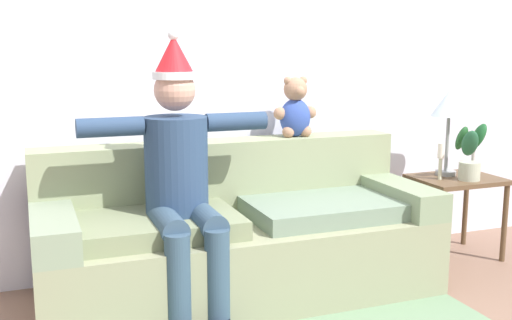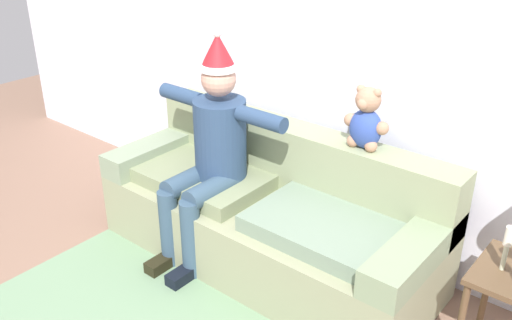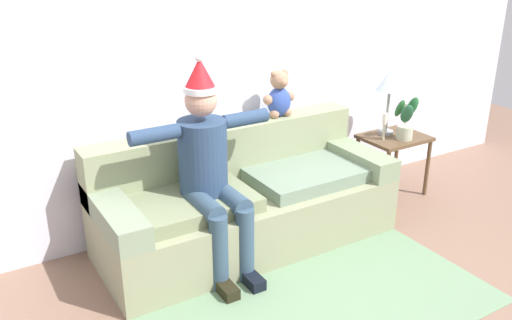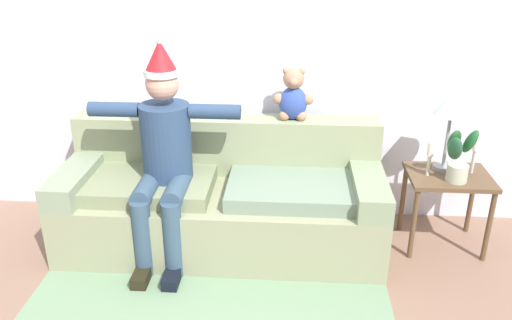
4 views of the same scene
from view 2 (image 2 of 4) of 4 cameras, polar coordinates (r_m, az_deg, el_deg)
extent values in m
cube|color=silver|center=(3.69, 6.83, 11.51)|extent=(7.00, 0.10, 2.70)
cube|color=gray|center=(3.71, 0.99, -7.37)|extent=(2.25, 0.89, 0.44)
cube|color=gray|center=(3.73, 4.16, 0.32)|extent=(2.25, 0.24, 0.42)
cube|color=gray|center=(4.19, -9.88, 1.04)|extent=(0.22, 0.89, 0.16)
cube|color=gray|center=(3.12, 15.94, -8.95)|extent=(0.22, 0.89, 0.16)
cube|color=gray|center=(3.84, -5.37, -1.65)|extent=(0.90, 0.62, 0.10)
cube|color=gray|center=(3.29, 7.44, -6.83)|extent=(0.90, 0.62, 0.10)
cylinder|color=navy|center=(3.63, -3.65, 2.21)|extent=(0.34, 0.34, 0.52)
sphere|color=tan|center=(3.49, -3.84, 8.23)|extent=(0.22, 0.22, 0.22)
cylinder|color=white|center=(3.47, -3.87, 9.44)|extent=(0.23, 0.23, 0.04)
cone|color=red|center=(3.44, -3.93, 11.20)|extent=(0.21, 0.21, 0.20)
sphere|color=white|center=(3.42, -3.98, 12.82)|extent=(0.06, 0.06, 0.06)
cylinder|color=#344C61|center=(3.68, -6.80, -2.08)|extent=(0.14, 0.40, 0.14)
cylinder|color=#344C61|center=(3.70, -8.81, -6.86)|extent=(0.13, 0.13, 0.54)
cube|color=black|center=(3.79, -9.48, -10.27)|extent=(0.10, 0.24, 0.08)
cylinder|color=#344C61|center=(3.56, -4.55, -3.04)|extent=(0.14, 0.40, 0.14)
cylinder|color=#344C61|center=(3.58, -6.63, -8.00)|extent=(0.13, 0.13, 0.54)
cube|color=black|center=(3.67, -7.36, -11.50)|extent=(0.10, 0.24, 0.08)
cylinder|color=navy|center=(3.78, -7.55, 6.56)|extent=(0.34, 0.10, 0.10)
cylinder|color=navy|center=(3.34, 0.53, 4.19)|extent=(0.34, 0.10, 0.10)
ellipsoid|color=#30499C|center=(3.36, 11.10, 3.16)|extent=(0.20, 0.16, 0.24)
sphere|color=#A87C5F|center=(3.30, 11.36, 6.04)|extent=(0.15, 0.15, 0.15)
sphere|color=#A87C5F|center=(3.25, 10.83, 5.62)|extent=(0.07, 0.07, 0.07)
sphere|color=#A87C5F|center=(3.30, 10.64, 7.11)|extent=(0.05, 0.05, 0.05)
sphere|color=#A87C5F|center=(3.26, 12.25, 6.70)|extent=(0.05, 0.05, 0.05)
sphere|color=#A87C5F|center=(3.40, 9.60, 4.07)|extent=(0.08, 0.08, 0.08)
sphere|color=#A87C5F|center=(3.40, 9.85, 1.94)|extent=(0.08, 0.08, 0.08)
sphere|color=#A87C5F|center=(3.31, 12.72, 3.17)|extent=(0.08, 0.08, 0.08)
sphere|color=#A87C5F|center=(3.34, 11.62, 1.40)|extent=(0.08, 0.08, 0.08)
cylinder|color=brown|center=(3.42, 22.46, -11.91)|extent=(0.04, 0.04, 0.53)
cylinder|color=beige|center=(3.03, 23.96, -9.02)|extent=(0.02, 0.02, 0.14)
cylinder|color=white|center=(2.97, 24.38, -7.07)|extent=(0.04, 0.04, 0.10)
camera|label=1|loc=(3.24, -60.81, -2.81)|focal=42.99mm
camera|label=3|loc=(3.89, -64.23, 10.84)|focal=38.53mm
camera|label=4|loc=(1.69, -79.75, -0.84)|focal=36.83mm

